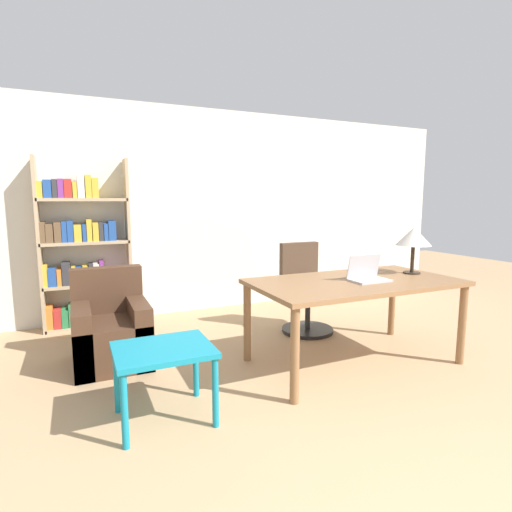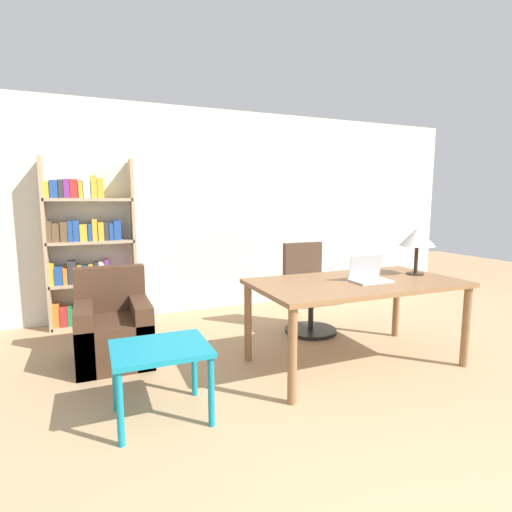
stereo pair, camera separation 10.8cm
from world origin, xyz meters
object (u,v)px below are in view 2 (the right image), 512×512
at_px(desk, 356,290).
at_px(side_table_blue, 161,357).
at_px(table_lamp, 417,238).
at_px(laptop, 369,276).
at_px(office_chair, 308,294).
at_px(bookshelf, 86,253).
at_px(armchair, 113,330).

distance_m(desk, side_table_blue, 1.84).
relative_size(table_lamp, side_table_blue, 0.71).
xyz_separation_m(laptop, side_table_blue, (-1.89, -0.20, -0.39)).
bearing_deg(office_chair, bookshelf, 153.04).
xyz_separation_m(desk, bookshelf, (-2.27, 2.18, 0.18)).
relative_size(office_chair, side_table_blue, 1.57).
xyz_separation_m(desk, table_lamp, (0.73, 0.04, 0.44)).
distance_m(desk, armchair, 2.29).
bearing_deg(laptop, bookshelf, 136.41).
height_order(desk, table_lamp, table_lamp).
distance_m(laptop, armchair, 2.42).
bearing_deg(table_lamp, office_chair, 124.73).
xyz_separation_m(laptop, bookshelf, (-2.35, 2.24, 0.05)).
distance_m(table_lamp, office_chair, 1.35).
relative_size(laptop, bookshelf, 0.17).
bearing_deg(side_table_blue, office_chair, 33.71).
bearing_deg(bookshelf, desk, -43.85).
height_order(desk, office_chair, office_chair).
height_order(table_lamp, armchair, table_lamp).
xyz_separation_m(armchair, bookshelf, (-0.21, 1.24, 0.59)).
xyz_separation_m(table_lamp, armchair, (-2.78, 0.90, -0.85)).
height_order(laptop, bookshelf, bookshelf).
bearing_deg(laptop, table_lamp, 9.14).
bearing_deg(office_chair, laptop, -89.22).
height_order(office_chair, armchair, office_chair).
xyz_separation_m(desk, side_table_blue, (-1.81, -0.27, -0.26)).
bearing_deg(bookshelf, table_lamp, -35.50).
bearing_deg(desk, bookshelf, 136.15).
xyz_separation_m(table_lamp, bookshelf, (-3.00, 2.14, -0.26)).
bearing_deg(table_lamp, laptop, -170.86).
distance_m(desk, table_lamp, 0.85).
xyz_separation_m(table_lamp, side_table_blue, (-2.54, -0.31, -0.70)).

